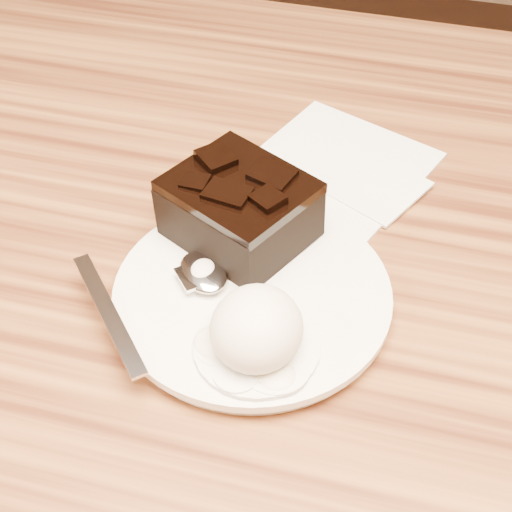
% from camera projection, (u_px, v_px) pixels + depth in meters
% --- Properties ---
extents(dining_table, '(1.20, 0.80, 0.75)m').
position_uv_depth(dining_table, '(234.00, 499.00, 0.86)').
color(dining_table, '#432012').
rests_on(dining_table, floor).
extents(plate, '(0.19, 0.19, 0.02)m').
position_uv_depth(plate, '(252.00, 298.00, 0.55)').
color(plate, white).
rests_on(plate, dining_table).
extents(brownie, '(0.12, 0.12, 0.04)m').
position_uv_depth(brownie, '(240.00, 212.00, 0.57)').
color(brownie, black).
rests_on(brownie, plate).
extents(ice_cream_scoop, '(0.06, 0.06, 0.05)m').
position_uv_depth(ice_cream_scoop, '(257.00, 329.00, 0.50)').
color(ice_cream_scoop, white).
rests_on(ice_cream_scoop, plate).
extents(melt_puddle, '(0.08, 0.08, 0.00)m').
position_uv_depth(melt_puddle, '(257.00, 348.00, 0.51)').
color(melt_puddle, white).
rests_on(melt_puddle, plate).
extents(spoon, '(0.14, 0.15, 0.01)m').
position_uv_depth(spoon, '(203.00, 274.00, 0.55)').
color(spoon, silver).
rests_on(spoon, plate).
extents(napkin, '(0.18, 0.18, 0.01)m').
position_uv_depth(napkin, '(338.00, 164.00, 0.67)').
color(napkin, white).
rests_on(napkin, dining_table).
extents(crumb_a, '(0.01, 0.01, 0.00)m').
position_uv_depth(crumb_a, '(229.00, 333.00, 0.52)').
color(crumb_a, black).
rests_on(crumb_a, plate).
extents(crumb_b, '(0.01, 0.01, 0.00)m').
position_uv_depth(crumb_b, '(231.00, 277.00, 0.55)').
color(crumb_b, black).
rests_on(crumb_b, plate).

